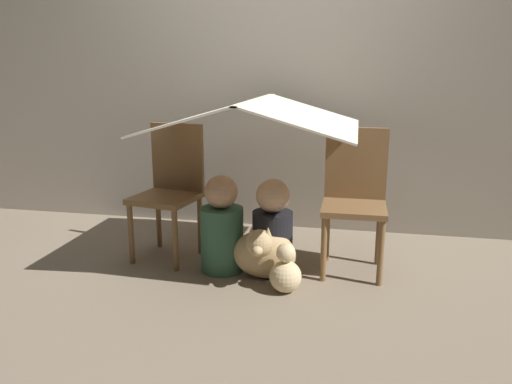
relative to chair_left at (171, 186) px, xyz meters
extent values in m
plane|color=gray|center=(0.60, -0.13, -0.49)|extent=(8.80, 8.80, 0.00)
cube|color=gray|center=(0.60, 0.80, 0.76)|extent=(7.00, 0.05, 2.50)
cylinder|color=brown|center=(-0.21, -0.21, -0.29)|extent=(0.04, 0.04, 0.40)
cylinder|color=brown|center=(0.12, -0.27, -0.29)|extent=(0.04, 0.04, 0.40)
cylinder|color=brown|center=(-0.15, 0.12, -0.29)|extent=(0.04, 0.04, 0.40)
cylinder|color=brown|center=(0.18, 0.06, -0.29)|extent=(0.04, 0.04, 0.40)
cube|color=brown|center=(-0.01, -0.07, -0.07)|extent=(0.45, 0.45, 0.04)
cube|color=brown|center=(0.02, 0.10, 0.18)|extent=(0.39, 0.10, 0.46)
cylinder|color=brown|center=(1.05, -0.24, -0.29)|extent=(0.04, 0.04, 0.40)
cylinder|color=brown|center=(1.39, -0.24, -0.29)|extent=(0.04, 0.04, 0.40)
cylinder|color=brown|center=(1.05, 0.09, -0.29)|extent=(0.04, 0.04, 0.40)
cylinder|color=brown|center=(1.39, 0.09, -0.29)|extent=(0.04, 0.04, 0.40)
cube|color=brown|center=(1.22, -0.07, -0.07)|extent=(0.39, 0.39, 0.04)
cube|color=brown|center=(1.22, 0.11, 0.18)|extent=(0.39, 0.03, 0.46)
cube|color=silver|center=(0.30, -0.07, 0.50)|extent=(0.62, 1.15, 0.19)
cube|color=silver|center=(0.91, -0.07, 0.50)|extent=(0.62, 1.15, 0.19)
cube|color=silver|center=(0.60, -0.07, 0.58)|extent=(0.04, 1.15, 0.01)
cylinder|color=#38664C|center=(0.41, -0.20, -0.28)|extent=(0.27, 0.27, 0.41)
sphere|color=tan|center=(0.41, -0.20, 0.03)|extent=(0.21, 0.21, 0.21)
cylinder|color=black|center=(0.73, -0.18, -0.29)|extent=(0.25, 0.25, 0.40)
sphere|color=#D6A884|center=(0.73, -0.18, 0.01)|extent=(0.21, 0.21, 0.21)
ellipsoid|color=tan|center=(0.69, -0.26, -0.34)|extent=(0.39, 0.22, 0.30)
sphere|color=tan|center=(0.69, -0.41, -0.22)|extent=(0.16, 0.16, 0.16)
ellipsoid|color=tan|center=(0.69, -0.48, -0.23)|extent=(0.07, 0.08, 0.06)
cone|color=tan|center=(0.65, -0.41, -0.15)|extent=(0.06, 0.06, 0.07)
cone|color=tan|center=(0.74, -0.41, -0.15)|extent=(0.06, 0.06, 0.07)
sphere|color=beige|center=(0.85, -0.44, -0.40)|extent=(0.19, 0.19, 0.19)
sphere|color=beige|center=(0.85, -0.44, -0.25)|extent=(0.11, 0.11, 0.11)
camera|label=1|loc=(1.21, -3.09, 0.78)|focal=35.00mm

